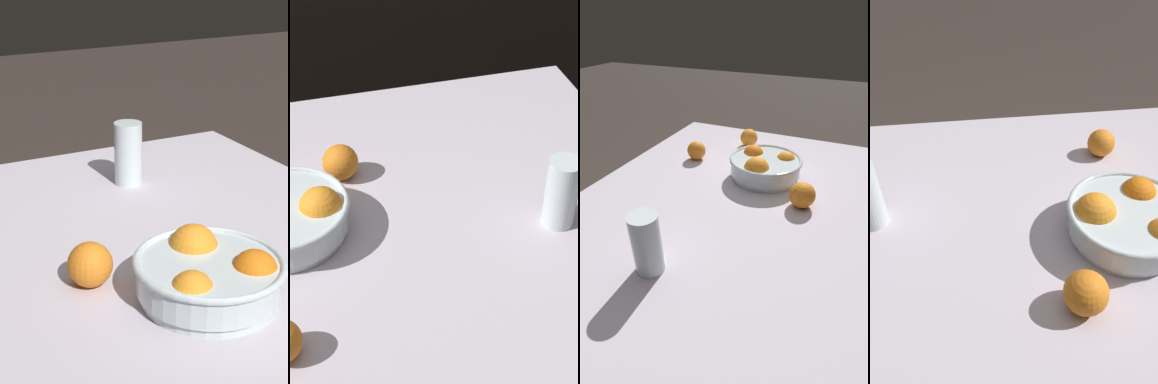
# 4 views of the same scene
# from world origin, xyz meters

# --- Properties ---
(ground_plane) EXTENTS (12.00, 12.00, 0.00)m
(ground_plane) POSITION_xyz_m (0.00, 0.00, 0.00)
(ground_plane) COLOR #3D332D
(dining_table) EXTENTS (1.20, 1.00, 0.74)m
(dining_table) POSITION_xyz_m (0.00, 0.00, 0.66)
(dining_table) COLOR silver
(dining_table) RESTS_ON ground_plane
(fruit_bowl) EXTENTS (0.25, 0.25, 0.10)m
(fruit_bowl) POSITION_xyz_m (-0.18, 0.01, 0.78)
(fruit_bowl) COLOR silver
(fruit_bowl) RESTS_ON dining_table
(juice_glass) EXTENTS (0.06, 0.06, 0.15)m
(juice_glass) POSITION_xyz_m (0.34, -0.10, 0.80)
(juice_glass) COLOR #F4A314
(juice_glass) RESTS_ON dining_table
(orange_loose_near_bowl) EXTENTS (0.08, 0.08, 0.08)m
(orange_loose_near_bowl) POSITION_xyz_m (-0.05, 0.16, 0.78)
(orange_loose_near_bowl) COLOR orange
(orange_loose_near_bowl) RESTS_ON dining_table
(orange_loose_front) EXTENTS (0.07, 0.07, 0.07)m
(orange_loose_front) POSITION_xyz_m (-0.42, -0.13, 0.77)
(orange_loose_front) COLOR orange
(orange_loose_front) RESTS_ON dining_table
(orange_loose_aside) EXTENTS (0.07, 0.07, 0.07)m
(orange_loose_aside) POSITION_xyz_m (-0.21, -0.28, 0.77)
(orange_loose_aside) COLOR orange
(orange_loose_aside) RESTS_ON dining_table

